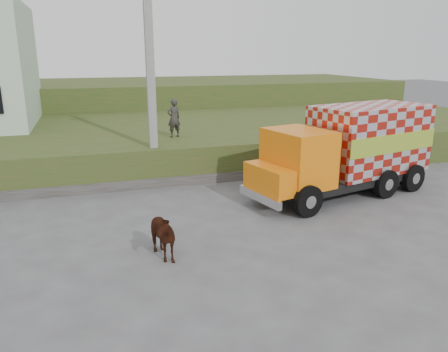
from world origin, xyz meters
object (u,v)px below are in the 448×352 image
object	(u,v)px
utility_pole	(151,81)
cargo_truck	(350,150)
pedestrian	(174,118)
cow	(158,234)

from	to	relation	value
utility_pole	cargo_truck	xyz separation A→B (m)	(6.71, -3.33, -2.41)
pedestrian	cow	bearing A→B (deg)	60.09
utility_pole	pedestrian	world-z (taller)	utility_pole
cow	cargo_truck	bearing A→B (deg)	8.35
cargo_truck	pedestrian	bearing A→B (deg)	122.76
cargo_truck	cow	world-z (taller)	cargo_truck
utility_pole	cow	bearing A→B (deg)	-97.87
cow	pedestrian	size ratio (longest dim) A/B	0.90
cow	pedestrian	bearing A→B (deg)	61.23
cow	utility_pole	bearing A→B (deg)	67.32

